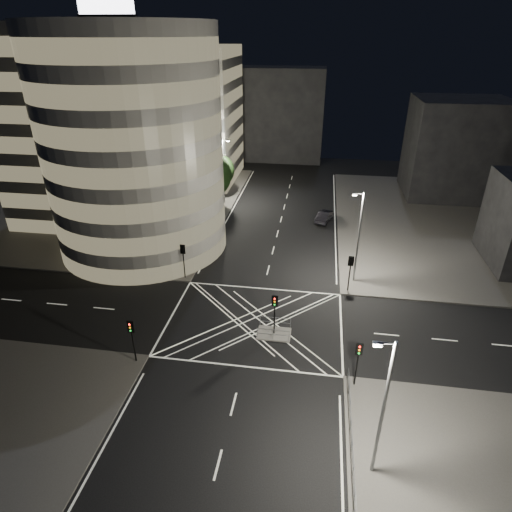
% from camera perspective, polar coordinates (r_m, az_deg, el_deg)
% --- Properties ---
extents(ground, '(120.00, 120.00, 0.00)m').
position_cam_1_polar(ground, '(40.46, -0.19, -8.85)').
color(ground, black).
rests_on(ground, ground).
extents(sidewalk_far_left, '(42.00, 42.00, 0.15)m').
position_cam_1_polar(sidewalk_far_left, '(72.29, -20.14, 6.62)').
color(sidewalk_far_left, '#4C4A47').
rests_on(sidewalk_far_left, ground).
extents(sidewalk_far_right, '(42.00, 42.00, 0.15)m').
position_cam_1_polar(sidewalk_far_right, '(68.14, 28.65, 3.58)').
color(sidewalk_far_right, '#4C4A47').
rests_on(sidewalk_far_right, ground).
extents(central_island, '(3.00, 2.00, 0.15)m').
position_cam_1_polar(central_island, '(39.03, 2.42, -10.31)').
color(central_island, slate).
rests_on(central_island, ground).
extents(office_tower_curved, '(30.00, 29.00, 27.20)m').
position_cam_1_polar(office_tower_curved, '(58.11, -18.49, 15.03)').
color(office_tower_curved, gray).
rests_on(office_tower_curved, sidewalk_far_left).
extents(office_block_rear, '(24.00, 16.00, 22.00)m').
position_cam_1_polar(office_block_rear, '(79.91, -11.79, 17.90)').
color(office_block_rear, gray).
rests_on(office_block_rear, sidewalk_far_left).
extents(building_right_far, '(14.00, 12.00, 15.00)m').
position_cam_1_polar(building_right_far, '(76.85, 24.96, 12.90)').
color(building_right_far, black).
rests_on(building_right_far, sidewalk_far_right).
extents(building_far_end, '(18.00, 8.00, 18.00)m').
position_cam_1_polar(building_far_end, '(91.78, 3.07, 18.27)').
color(building_far_end, black).
rests_on(building_far_end, ground).
extents(tree_a, '(4.10, 4.10, 6.80)m').
position_cam_1_polar(tree_a, '(48.07, -11.00, 3.24)').
color(tree_a, black).
rests_on(tree_a, sidewalk_far_left).
extents(tree_b, '(3.93, 3.93, 6.64)m').
position_cam_1_polar(tree_b, '(53.31, -8.95, 5.85)').
color(tree_b, black).
rests_on(tree_b, sidewalk_far_left).
extents(tree_c, '(4.81, 4.81, 7.88)m').
position_cam_1_polar(tree_c, '(58.43, -7.30, 8.71)').
color(tree_c, black).
rests_on(tree_c, sidewalk_far_left).
extents(tree_d, '(5.73, 5.73, 8.74)m').
position_cam_1_polar(tree_d, '(63.83, -5.89, 10.75)').
color(tree_d, black).
rests_on(tree_d, sidewalk_far_left).
extents(tree_e, '(4.17, 4.17, 6.71)m').
position_cam_1_polar(tree_e, '(69.73, -4.64, 11.31)').
color(tree_e, black).
rests_on(tree_e, sidewalk_far_left).
extents(traffic_signal_fl, '(0.55, 0.22, 4.00)m').
position_cam_1_polar(traffic_signal_fl, '(46.40, -9.68, 0.14)').
color(traffic_signal_fl, black).
rests_on(traffic_signal_fl, sidewalk_far_left).
extents(traffic_signal_nl, '(0.55, 0.22, 4.00)m').
position_cam_1_polar(traffic_signal_nl, '(35.79, -16.24, -9.91)').
color(traffic_signal_nl, black).
rests_on(traffic_signal_nl, sidewalk_near_left).
extents(traffic_signal_fr, '(0.55, 0.22, 4.00)m').
position_cam_1_polar(traffic_signal_fr, '(44.45, 12.47, -1.45)').
color(traffic_signal_fr, black).
rests_on(traffic_signal_fr, sidewalk_far_right).
extents(traffic_signal_nr, '(0.55, 0.22, 4.00)m').
position_cam_1_polar(traffic_signal_nr, '(33.22, 13.46, -12.87)').
color(traffic_signal_nr, black).
rests_on(traffic_signal_nr, sidewalk_near_right).
extents(traffic_signal_island, '(0.55, 0.22, 4.00)m').
position_cam_1_polar(traffic_signal_island, '(37.34, 2.50, -6.88)').
color(traffic_signal_island, black).
rests_on(traffic_signal_island, central_island).
extents(street_lamp_left_near, '(1.25, 0.25, 10.00)m').
position_cam_1_polar(street_lamp_left_near, '(49.97, -8.85, 5.60)').
color(street_lamp_left_near, slate).
rests_on(street_lamp_left_near, sidewalk_far_left).
extents(street_lamp_left_far, '(1.25, 0.25, 10.00)m').
position_cam_1_polar(street_lamp_left_far, '(66.39, -4.35, 11.45)').
color(street_lamp_left_far, slate).
rests_on(street_lamp_left_far, sidewalk_far_left).
extents(street_lamp_right_far, '(1.25, 0.25, 10.00)m').
position_cam_1_polar(street_lamp_right_far, '(45.30, 13.49, 2.74)').
color(street_lamp_right_far, slate).
rests_on(street_lamp_right_far, sidewalk_far_right).
extents(street_lamp_right_near, '(1.25, 0.25, 10.00)m').
position_cam_1_polar(street_lamp_right_near, '(26.31, 16.51, -18.71)').
color(street_lamp_right_near, slate).
rests_on(street_lamp_right_near, sidewalk_near_right).
extents(railing_near_right, '(0.06, 11.70, 1.10)m').
position_cam_1_polar(railing_near_right, '(30.94, 12.60, -22.40)').
color(railing_near_right, slate).
rests_on(railing_near_right, sidewalk_near_right).
extents(railing_island_south, '(2.80, 0.06, 1.10)m').
position_cam_1_polar(railing_island_south, '(37.94, 2.28, -10.40)').
color(railing_island_south, slate).
rests_on(railing_island_south, central_island).
extents(railing_island_north, '(2.80, 0.06, 1.10)m').
position_cam_1_polar(railing_island_north, '(39.36, 2.59, -8.80)').
color(railing_island_north, slate).
rests_on(railing_island_north, central_island).
extents(sedan, '(2.83, 5.01, 1.56)m').
position_cam_1_polar(sedan, '(61.97, 9.12, 5.29)').
color(sedan, black).
rests_on(sedan, ground).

